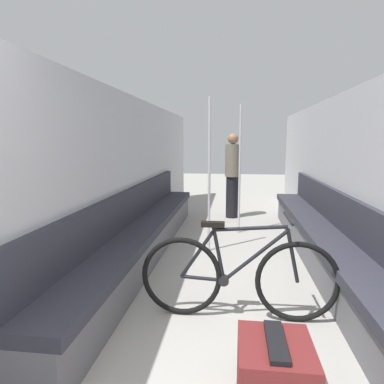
# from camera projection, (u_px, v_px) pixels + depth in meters

# --- Properties ---
(wall_left) EXTENTS (0.10, 9.93, 2.15)m
(wall_left) POSITION_uv_depth(u_px,v_px,m) (123.00, 177.00, 4.45)
(wall_left) COLOR #B2B2B7
(wall_left) RESTS_ON ground
(wall_right) EXTENTS (0.10, 9.93, 2.15)m
(wall_right) POSITION_uv_depth(u_px,v_px,m) (350.00, 180.00, 4.10)
(wall_right) COLOR #B2B2B7
(wall_right) RESTS_ON ground
(bench_seat_row_left) EXTENTS (0.47, 5.35, 0.92)m
(bench_seat_row_left) POSITION_uv_depth(u_px,v_px,m) (144.00, 235.00, 4.54)
(bench_seat_row_left) COLOR #5B5B60
(bench_seat_row_left) RESTS_ON ground
(bench_seat_row_right) EXTENTS (0.47, 5.35, 0.92)m
(bench_seat_row_right) POSITION_uv_depth(u_px,v_px,m) (324.00, 241.00, 4.26)
(bench_seat_row_right) COLOR #5B5B60
(bench_seat_row_right) RESTS_ON ground
(bicycle) EXTENTS (1.72, 0.46, 0.92)m
(bicycle) POSITION_uv_depth(u_px,v_px,m) (238.00, 277.00, 2.97)
(bicycle) COLOR black
(bicycle) RESTS_ON ground
(grab_pole_near) EXTENTS (0.08, 0.08, 2.13)m
(grab_pole_near) POSITION_uv_depth(u_px,v_px,m) (240.00, 171.00, 5.68)
(grab_pole_near) COLOR gray
(grab_pole_near) RESTS_ON ground
(grab_pole_far) EXTENTS (0.08, 0.08, 2.13)m
(grab_pole_far) POSITION_uv_depth(u_px,v_px,m) (209.00, 178.00, 4.72)
(grab_pole_far) COLOR gray
(grab_pole_far) RESTS_ON ground
(passenger_standing) EXTENTS (0.30, 0.30, 1.69)m
(passenger_standing) POSITION_uv_depth(u_px,v_px,m) (232.00, 175.00, 6.83)
(passenger_standing) COLOR black
(passenger_standing) RESTS_ON ground
(luggage_bag) EXTENTS (0.41, 0.46, 0.47)m
(luggage_bag) POSITION_uv_depth(u_px,v_px,m) (275.00, 380.00, 1.92)
(luggage_bag) COLOR maroon
(luggage_bag) RESTS_ON ground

